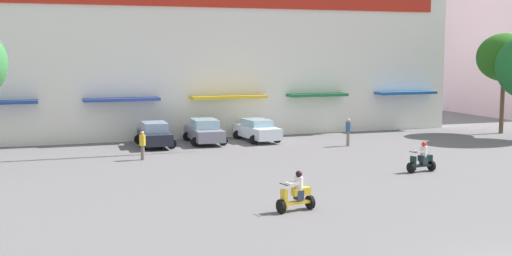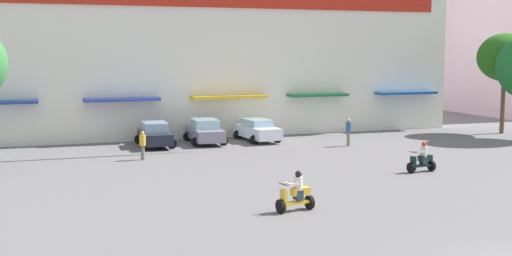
{
  "view_description": "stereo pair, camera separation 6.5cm",
  "coord_description": "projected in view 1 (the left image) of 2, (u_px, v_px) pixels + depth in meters",
  "views": [
    {
      "loc": [
        -12.43,
        -12.83,
        5.93
      ],
      "look_at": [
        -1.74,
        18.16,
        2.05
      ],
      "focal_mm": 45.49,
      "sensor_mm": 36.0,
      "label": 1
    },
    {
      "loc": [
        -12.37,
        -12.85,
        5.93
      ],
      "look_at": [
        -1.74,
        18.16,
        2.05
      ],
      "focal_mm": 45.49,
      "sensor_mm": 36.0,
      "label": 2
    }
  ],
  "objects": [
    {
      "name": "parked_car_2",
      "position": [
        257.0,
        130.0,
        42.98
      ],
      "size": [
        2.54,
        4.5,
        1.47
      ],
      "color": "silver",
      "rests_on": "ground"
    },
    {
      "name": "scooter_rider_0",
      "position": [
        296.0,
        194.0,
        24.13
      ],
      "size": [
        1.51,
        0.78,
        1.52
      ],
      "color": "black",
      "rests_on": "ground"
    },
    {
      "name": "parked_car_1",
      "position": [
        205.0,
        131.0,
        41.99
      ],
      "size": [
        2.48,
        4.51,
        1.57
      ],
      "color": "gray",
      "rests_on": "ground"
    },
    {
      "name": "scooter_rider_2",
      "position": [
        422.0,
        160.0,
        31.99
      ],
      "size": [
        1.47,
        0.68,
        1.5
      ],
      "color": "black",
      "rests_on": "ground"
    },
    {
      "name": "pedestrian_0",
      "position": [
        142.0,
        143.0,
        35.5
      ],
      "size": [
        0.48,
        0.48,
        1.6
      ],
      "color": "slate",
      "rests_on": "ground"
    },
    {
      "name": "parked_car_0",
      "position": [
        155.0,
        134.0,
        40.59
      ],
      "size": [
        2.36,
        4.4,
        1.53
      ],
      "color": "#1E222F",
      "rests_on": "ground"
    },
    {
      "name": "pedestrian_1",
      "position": [
        348.0,
        130.0,
        40.71
      ],
      "size": [
        0.48,
        0.48,
        1.74
      ],
      "color": "slate",
      "rests_on": "ground"
    },
    {
      "name": "ground_plane",
      "position": [
        330.0,
        185.0,
        28.97
      ],
      "size": [
        128.0,
        128.0,
        0.0
      ],
      "primitive_type": "plane",
      "color": "slate"
    },
    {
      "name": "plaza_tree_1",
      "position": [
        504.0,
        58.0,
        46.57
      ],
      "size": [
        3.83,
        4.02,
        7.24
      ],
      "color": "brown",
      "rests_on": "ground"
    },
    {
      "name": "colonial_building",
      "position": [
        199.0,
        9.0,
        50.17
      ],
      "size": [
        35.49,
        18.48,
        21.76
      ],
      "color": "white",
      "rests_on": "ground"
    }
  ]
}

